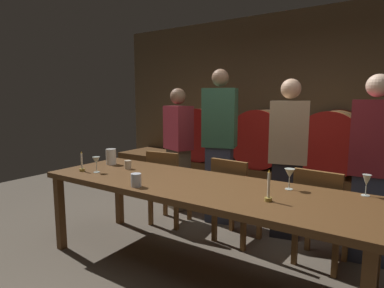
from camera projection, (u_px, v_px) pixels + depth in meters
name	position (u px, v px, depth m)	size (l,w,h in m)	color
ground_plane	(212.00, 276.00, 2.63)	(9.20, 9.20, 0.00)	brown
back_wall	(308.00, 103.00, 4.89)	(7.08, 0.24, 2.81)	brown
barrel_shelf	(295.00, 184.00, 4.60)	(6.37, 0.90, 0.47)	brown
wine_barrel_far_left	(209.00, 134.00, 5.31)	(0.86, 0.84, 0.86)	brown
wine_barrel_center_left	(266.00, 137.00, 4.76)	(0.86, 0.84, 0.86)	#513319
wine_barrel_center_right	(333.00, 142.00, 4.25)	(0.86, 0.84, 0.86)	brown
dining_table	(195.00, 191.00, 2.63)	(2.79, 0.90, 0.77)	brown
chair_left	(167.00, 184.00, 3.66)	(0.45, 0.45, 0.88)	brown
chair_center	(234.00, 197.00, 3.19)	(0.44, 0.44, 0.88)	brown
chair_right	(320.00, 213.00, 2.73)	(0.44, 0.44, 0.88)	brown
guest_far_left	(178.00, 148.00, 4.16)	(0.44, 0.36, 1.61)	brown
guest_center_left	(219.00, 145.00, 3.70)	(0.43, 0.33, 1.81)	#33384C
guest_center_right	(288.00, 158.00, 3.29)	(0.42, 0.32, 1.67)	black
guest_far_right	(372.00, 169.00, 2.78)	(0.40, 0.28, 1.68)	#33384C
candle_left	(82.00, 166.00, 3.04)	(0.05, 0.05, 0.20)	olive
candle_right	(268.00, 192.00, 2.14)	(0.05, 0.05, 0.22)	olive
pitcher	(111.00, 157.00, 3.36)	(0.11, 0.11, 0.17)	white
wine_glass_left	(96.00, 161.00, 2.99)	(0.07, 0.07, 0.15)	silver
wine_glass_center	(290.00, 174.00, 2.42)	(0.08, 0.08, 0.16)	silver
wine_glass_right	(367.00, 181.00, 2.26)	(0.06, 0.06, 0.16)	silver
cup_left	(128.00, 165.00, 3.15)	(0.07, 0.07, 0.09)	beige
cup_right	(136.00, 180.00, 2.51)	(0.08, 0.08, 0.11)	silver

